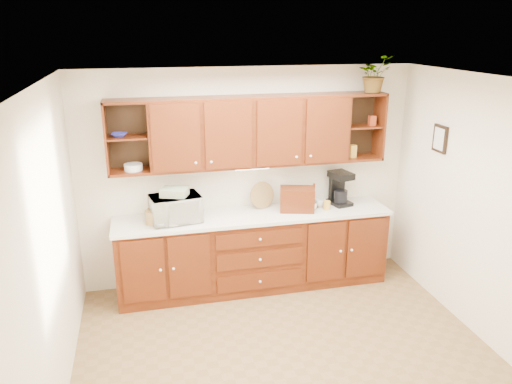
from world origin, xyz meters
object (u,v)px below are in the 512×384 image
microwave (175,209)px  bread_box (297,199)px  coffee_maker (339,188)px  potted_plant (374,74)px

microwave → bread_box: 1.43m
coffee_maker → potted_plant: 1.41m
microwave → potted_plant: 2.76m
microwave → coffee_maker: (2.01, 0.13, 0.05)m
microwave → potted_plant: size_ratio=1.28×
microwave → coffee_maker: bearing=-6.0°
bread_box → microwave: bearing=-163.7°
bread_box → coffee_maker: bearing=26.2°
potted_plant → microwave: bearing=-176.9°
microwave → coffee_maker: 2.02m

